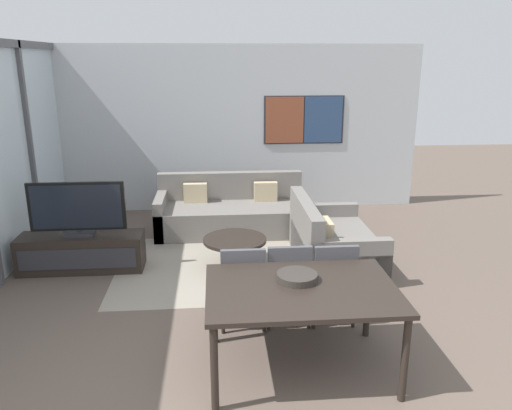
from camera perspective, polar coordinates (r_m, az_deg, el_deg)
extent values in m
cube|color=silver|center=(8.64, -3.25, 8.64)|extent=(6.62, 0.06, 2.80)
cube|color=#2D2D33|center=(8.71, 5.50, 9.66)|extent=(1.38, 0.01, 0.82)
cube|color=brown|center=(8.66, 3.29, 9.66)|extent=(0.65, 0.02, 0.78)
cube|color=navy|center=(8.77, 7.70, 9.63)|extent=(0.65, 0.02, 0.78)
cube|color=#515156|center=(7.62, -24.43, 6.14)|extent=(0.07, 0.08, 2.80)
cube|color=gray|center=(6.47, -2.38, -6.94)|extent=(2.99, 2.20, 0.01)
cube|color=black|center=(6.65, -19.28, -5.14)|extent=(1.52, 0.43, 0.46)
cube|color=#2D2D33|center=(6.45, -19.75, -5.86)|extent=(1.40, 0.01, 0.25)
cube|color=#2D2D33|center=(6.57, -19.49, -3.06)|extent=(0.36, 0.20, 0.05)
cube|color=#2D2D33|center=(6.54, -19.54, -2.53)|extent=(0.06, 0.03, 0.08)
cube|color=black|center=(6.46, -19.78, -0.15)|extent=(1.16, 0.04, 0.61)
cube|color=black|center=(6.44, -19.83, -0.20)|extent=(1.08, 0.01, 0.55)
cube|color=slate|center=(7.64, -2.82, -1.57)|extent=(2.26, 0.95, 0.42)
cube|color=slate|center=(7.96, -2.94, 0.79)|extent=(2.26, 0.16, 0.85)
cube|color=slate|center=(7.66, -10.78, -1.10)|extent=(0.14, 0.95, 0.60)
cube|color=slate|center=(7.72, 5.06, -0.73)|extent=(0.14, 0.95, 0.60)
cube|color=#C6B289|center=(7.75, -6.94, 1.37)|extent=(0.36, 0.12, 0.30)
cube|color=#C6B289|center=(7.78, 1.10, 1.55)|extent=(0.36, 0.12, 0.30)
cube|color=slate|center=(6.54, 9.02, -4.93)|extent=(0.95, 1.58, 0.42)
cube|color=slate|center=(6.38, 5.64, -3.29)|extent=(0.16, 1.58, 0.85)
cube|color=slate|center=(5.86, 10.70, -6.67)|extent=(0.95, 0.14, 0.60)
cube|color=slate|center=(7.17, 7.72, -2.18)|extent=(0.95, 0.14, 0.60)
cube|color=#C6B289|center=(6.04, 7.96, -3.07)|extent=(0.12, 0.36, 0.30)
cylinder|color=black|center=(6.47, -2.38, -6.85)|extent=(0.36, 0.36, 0.03)
cylinder|color=black|center=(6.41, -2.40, -5.58)|extent=(0.14, 0.14, 0.34)
cylinder|color=black|center=(6.34, -2.42, -4.00)|extent=(0.80, 0.80, 0.04)
cube|color=black|center=(4.17, 5.24, -9.59)|extent=(1.57, 1.07, 0.04)
cylinder|color=black|center=(3.90, -4.78, -18.16)|extent=(0.06, 0.06, 0.73)
cylinder|color=black|center=(4.14, 16.65, -16.56)|extent=(0.06, 0.06, 0.73)
cylinder|color=black|center=(4.72, -4.81, -11.56)|extent=(0.06, 0.06, 0.73)
cylinder|color=black|center=(4.92, 12.66, -10.67)|extent=(0.06, 0.06, 0.73)
cube|color=#4C4C51|center=(5.00, -1.59, -8.76)|extent=(0.46, 0.46, 0.06)
cube|color=#4C4C51|center=(4.72, -1.47, -7.34)|extent=(0.42, 0.05, 0.39)
cylinder|color=black|center=(4.92, -3.81, -12.32)|extent=(0.04, 0.04, 0.42)
cylinder|color=black|center=(4.94, 0.94, -12.16)|extent=(0.04, 0.04, 0.42)
cylinder|color=black|center=(5.28, -3.89, -10.23)|extent=(0.04, 0.04, 0.42)
cylinder|color=black|center=(5.29, 0.51, -10.09)|extent=(0.04, 0.04, 0.42)
cube|color=#4C4C51|center=(5.07, 3.49, -8.41)|extent=(0.46, 0.46, 0.06)
cube|color=#4C4C51|center=(4.79, 3.88, -6.98)|extent=(0.42, 0.05, 0.39)
cylinder|color=black|center=(4.97, 1.44, -11.95)|extent=(0.04, 0.04, 0.42)
cylinder|color=black|center=(5.03, 6.07, -11.71)|extent=(0.04, 0.04, 0.42)
cylinder|color=black|center=(5.33, 0.97, -9.91)|extent=(0.04, 0.04, 0.42)
cylinder|color=black|center=(5.38, 5.28, -9.71)|extent=(0.04, 0.04, 0.42)
cube|color=#4C4C51|center=(5.13, 8.50, -8.25)|extent=(0.46, 0.46, 0.06)
cube|color=#4C4C51|center=(4.86, 9.16, -6.83)|extent=(0.42, 0.05, 0.39)
cylinder|color=black|center=(5.02, 6.63, -11.78)|extent=(0.04, 0.04, 0.42)
cylinder|color=black|center=(5.11, 11.13, -11.47)|extent=(0.04, 0.04, 0.42)
cylinder|color=black|center=(5.37, 5.80, -9.78)|extent=(0.04, 0.04, 0.42)
cylinder|color=black|center=(5.45, 10.00, -9.53)|extent=(0.04, 0.04, 0.42)
cylinder|color=#332D28|center=(4.27, 4.71, -8.19)|extent=(0.35, 0.35, 0.06)
torus|color=#332D28|center=(4.26, 4.71, -7.91)|extent=(0.34, 0.34, 0.02)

